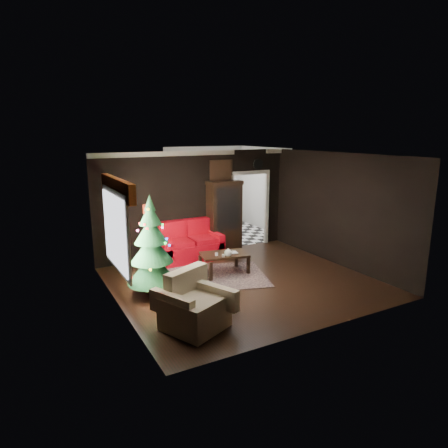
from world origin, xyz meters
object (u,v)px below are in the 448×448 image
curio_cabinet (224,218)px  kitchen_table (221,226)px  wall_clock (258,164)px  floor_lamp (149,237)px  armchair (195,303)px  coffee_table (224,263)px  teapot (228,253)px  christmas_tree (152,246)px  loveseat (190,241)px

curio_cabinet → kitchen_table: size_ratio=2.53×
wall_clock → kitchen_table: bearing=113.7°
floor_lamp → wall_clock: size_ratio=4.85×
floor_lamp → armchair: bearing=-94.7°
coffee_table → armchair: bearing=-129.2°
teapot → wall_clock: wall_clock is taller
christmas_tree → coffee_table: (1.89, 0.43, -0.80)m
coffee_table → loveseat: bearing=101.8°
teapot → wall_clock: size_ratio=0.61×
teapot → wall_clock: (2.10, 2.03, 1.79)m
curio_cabinet → floor_lamp: bearing=-168.3°
wall_clock → kitchen_table: (-0.55, 1.25, -2.00)m
armchair → teapot: size_ratio=5.02×
armchair → kitchen_table: bearing=33.3°
loveseat → christmas_tree: size_ratio=0.87×
wall_clock → floor_lamp: bearing=-169.4°
curio_cabinet → kitchen_table: bearing=65.6°
floor_lamp → kitchen_table: size_ratio=2.07×
wall_clock → coffee_table: bearing=-139.3°
armchair → teapot: 2.49m
curio_cabinet → christmas_tree: size_ratio=0.97×
curio_cabinet → teapot: 2.09m
christmas_tree → coffee_table: 2.10m
floor_lamp → christmas_tree: size_ratio=0.79×
loveseat → kitchen_table: (1.80, 1.65, -0.12)m
teapot → kitchen_table: (1.55, 3.28, -0.21)m
christmas_tree → armchair: size_ratio=1.99×
loveseat → kitchen_table: bearing=42.5°
curio_cabinet → coffee_table: 1.94m
christmas_tree → armchair: christmas_tree is taller
wall_clock → teapot: bearing=-136.0°
coffee_table → wall_clock: bearing=40.7°
coffee_table → kitchen_table: bearing=63.4°
teapot → coffee_table: bearing=80.7°
curio_cabinet → teapot: (-0.90, -1.85, -0.36)m
christmas_tree → loveseat: bearing=48.4°
christmas_tree → teapot: bearing=5.4°
curio_cabinet → christmas_tree: (-2.75, -2.02, 0.10)m
christmas_tree → teapot: (1.85, 0.17, -0.46)m
armchair → christmas_tree: bearing=71.6°
christmas_tree → coffee_table: bearing=12.9°
floor_lamp → kitchen_table: bearing=32.8°
teapot → wall_clock: bearing=44.0°
loveseat → teapot: loveseat is taller
wall_clock → armchair: bearing=-134.3°
armchair → floor_lamp: bearing=60.8°
curio_cabinet → christmas_tree: christmas_tree is taller
floor_lamp → coffee_table: floor_lamp is taller
armchair → teapot: armchair is taller
coffee_table → wall_clock: wall_clock is taller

